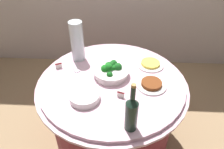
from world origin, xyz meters
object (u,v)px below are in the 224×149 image
object	(u,v)px
label_placard_front	(59,65)
label_placard_mid	(121,94)
wine_bottle	(131,113)
food_plate_fried_egg	(150,64)
plate_stack	(85,96)
food_plate_stir_fry	(151,84)
serving_tongs	(75,67)
broccoli_bowl	(111,71)
decorative_fruit_vase	(77,43)

from	to	relation	value
label_placard_front	label_placard_mid	size ratio (longest dim) A/B	1.00
wine_bottle	food_plate_fried_egg	size ratio (longest dim) A/B	1.53
plate_stack	food_plate_stir_fry	distance (m)	0.49
serving_tongs	label_placard_mid	bearing A→B (deg)	-41.19
broccoli_bowl	serving_tongs	distance (m)	0.32
broccoli_bowl	label_placard_mid	world-z (taller)	broccoli_bowl
label_placard_front	food_plate_stir_fry	bearing A→B (deg)	-14.24
label_placard_mid	label_placard_front	bearing A→B (deg)	148.21
serving_tongs	food_plate_stir_fry	size ratio (longest dim) A/B	0.74
wine_bottle	serving_tongs	bearing A→B (deg)	126.87
food_plate_stir_fry	label_placard_front	size ratio (longest dim) A/B	4.00
broccoli_bowl	decorative_fruit_vase	world-z (taller)	decorative_fruit_vase
food_plate_fried_egg	food_plate_stir_fry	bearing A→B (deg)	-93.65
wine_bottle	label_placard_front	size ratio (longest dim) A/B	6.11
label_placard_front	food_plate_fried_egg	bearing A→B (deg)	5.96
broccoli_bowl	wine_bottle	distance (m)	0.52
food_plate_stir_fry	label_placard_front	world-z (taller)	label_placard_front
food_plate_stir_fry	label_placard_mid	world-z (taller)	label_placard_mid
wine_bottle	label_placard_mid	size ratio (longest dim) A/B	6.11
label_placard_front	label_placard_mid	world-z (taller)	same
broccoli_bowl	wine_bottle	bearing A→B (deg)	-74.22
serving_tongs	food_plate_fried_egg	size ratio (longest dim) A/B	0.74
broccoli_bowl	plate_stack	distance (m)	0.32
wine_bottle	decorative_fruit_vase	xyz separation A→B (m)	(-0.43, 0.72, 0.02)
wine_bottle	label_placard_front	xyz separation A→B (m)	(-0.57, 0.57, -0.10)
decorative_fruit_vase	serving_tongs	size ratio (longest dim) A/B	2.08
broccoli_bowl	food_plate_stir_fry	xyz separation A→B (m)	(0.30, -0.11, -0.03)
serving_tongs	food_plate_fried_egg	distance (m)	0.62
wine_bottle	food_plate_fried_egg	world-z (taller)	wine_bottle
food_plate_fried_egg	label_placard_mid	xyz separation A→B (m)	(-0.24, -0.39, 0.02)
serving_tongs	food_plate_stir_fry	world-z (taller)	food_plate_stir_fry
broccoli_bowl	food_plate_fried_egg	xyz separation A→B (m)	(0.32, 0.15, -0.03)
plate_stack	decorative_fruit_vase	size ratio (longest dim) A/B	0.62
plate_stack	serving_tongs	size ratio (longest dim) A/B	1.29
plate_stack	decorative_fruit_vase	xyz separation A→B (m)	(-0.13, 0.50, 0.13)
broccoli_bowl	decorative_fruit_vase	distance (m)	0.38
label_placard_front	label_placard_mid	distance (m)	0.60
broccoli_bowl	label_placard_mid	bearing A→B (deg)	-71.91
plate_stack	wine_bottle	world-z (taller)	wine_bottle
broccoli_bowl	food_plate_fried_egg	bearing A→B (deg)	25.63
food_plate_stir_fry	wine_bottle	bearing A→B (deg)	-112.63
wine_bottle	serving_tongs	size ratio (longest dim) A/B	2.06
serving_tongs	label_placard_mid	distance (m)	0.50
wine_bottle	decorative_fruit_vase	distance (m)	0.84
wine_bottle	label_placard_mid	xyz separation A→B (m)	(-0.06, 0.26, -0.10)
serving_tongs	food_plate_stir_fry	bearing A→B (deg)	-18.51
wine_bottle	food_plate_stir_fry	bearing A→B (deg)	67.37
food_plate_fried_egg	label_placard_front	world-z (taller)	label_placard_front
serving_tongs	plate_stack	bearing A→B (deg)	-69.69
broccoli_bowl	decorative_fruit_vase	size ratio (longest dim) A/B	0.82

